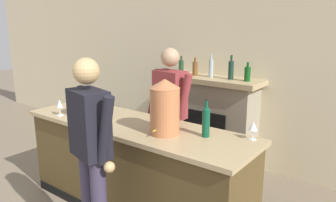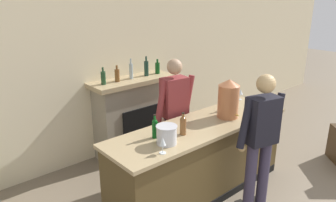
{
  "view_description": "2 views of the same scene",
  "coord_description": "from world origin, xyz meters",
  "px_view_note": "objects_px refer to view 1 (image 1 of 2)",
  "views": [
    {
      "loc": [
        2.03,
        0.08,
        2.0
      ],
      "look_at": [
        -0.13,
        2.92,
        1.14
      ],
      "focal_mm": 35.0,
      "sensor_mm": 36.0,
      "label": 1
    },
    {
      "loc": [
        -3.01,
        -0.19,
        2.58
      ],
      "look_at": [
        -0.32,
        2.92,
        1.19
      ],
      "focal_mm": 35.0,
      "sensor_mm": 36.0,
      "label": 2
    }
  ],
  "objects_px": {
    "wine_bottle_merlot_tall": "(206,120)",
    "wine_bottle_riesling_slim": "(94,101)",
    "wine_glass_front_right": "(60,104)",
    "fireplace_stone": "(211,120)",
    "potted_plant_corner": "(88,121)",
    "person_bartender": "(170,115)",
    "copper_dispenser": "(165,107)",
    "wine_glass_near_bucket": "(253,127)",
    "person_customer": "(92,152)",
    "wine_bottle_burgundy_dark": "(103,108)",
    "ice_bucket_steel": "(81,106)"
  },
  "relations": [
    {
      "from": "wine_bottle_merlot_tall",
      "to": "wine_bottle_riesling_slim",
      "type": "bearing_deg",
      "value": -178.72
    },
    {
      "from": "wine_glass_front_right",
      "to": "fireplace_stone",
      "type": "bearing_deg",
      "value": 63.97
    },
    {
      "from": "potted_plant_corner",
      "to": "person_bartender",
      "type": "relative_size",
      "value": 0.4
    },
    {
      "from": "copper_dispenser",
      "to": "wine_bottle_merlot_tall",
      "type": "bearing_deg",
      "value": 24.8
    },
    {
      "from": "person_bartender",
      "to": "wine_glass_near_bucket",
      "type": "distance_m",
      "value": 1.16
    },
    {
      "from": "wine_bottle_merlot_tall",
      "to": "wine_glass_near_bucket",
      "type": "xyz_separation_m",
      "value": [
        0.37,
        0.18,
        -0.03
      ]
    },
    {
      "from": "person_bartender",
      "to": "wine_bottle_riesling_slim",
      "type": "distance_m",
      "value": 0.89
    },
    {
      "from": "copper_dispenser",
      "to": "wine_glass_near_bucket",
      "type": "height_order",
      "value": "copper_dispenser"
    },
    {
      "from": "wine_glass_near_bucket",
      "to": "copper_dispenser",
      "type": "bearing_deg",
      "value": -154.42
    },
    {
      "from": "potted_plant_corner",
      "to": "wine_bottle_riesling_slim",
      "type": "relative_size",
      "value": 2.42
    },
    {
      "from": "fireplace_stone",
      "to": "person_customer",
      "type": "distance_m",
      "value": 2.31
    },
    {
      "from": "person_customer",
      "to": "wine_bottle_merlot_tall",
      "type": "relative_size",
      "value": 4.94
    },
    {
      "from": "person_bartender",
      "to": "wine_glass_near_bucket",
      "type": "relative_size",
      "value": 10.37
    },
    {
      "from": "fireplace_stone",
      "to": "person_customer",
      "type": "bearing_deg",
      "value": -85.49
    },
    {
      "from": "potted_plant_corner",
      "to": "wine_bottle_burgundy_dark",
      "type": "relative_size",
      "value": 2.51
    },
    {
      "from": "copper_dispenser",
      "to": "wine_glass_front_right",
      "type": "bearing_deg",
      "value": -170.4
    },
    {
      "from": "potted_plant_corner",
      "to": "wine_bottle_riesling_slim",
      "type": "distance_m",
      "value": 2.19
    },
    {
      "from": "wine_bottle_burgundy_dark",
      "to": "person_customer",
      "type": "bearing_deg",
      "value": -48.01
    },
    {
      "from": "wine_bottle_burgundy_dark",
      "to": "wine_bottle_merlot_tall",
      "type": "bearing_deg",
      "value": 8.61
    },
    {
      "from": "wine_bottle_riesling_slim",
      "to": "person_customer",
      "type": "bearing_deg",
      "value": -41.89
    },
    {
      "from": "fireplace_stone",
      "to": "wine_bottle_merlot_tall",
      "type": "bearing_deg",
      "value": -62.13
    },
    {
      "from": "wine_glass_near_bucket",
      "to": "wine_glass_front_right",
      "type": "bearing_deg",
      "value": -164.42
    },
    {
      "from": "wine_glass_front_right",
      "to": "ice_bucket_steel",
      "type": "bearing_deg",
      "value": 39.16
    },
    {
      "from": "fireplace_stone",
      "to": "potted_plant_corner",
      "type": "bearing_deg",
      "value": -172.83
    },
    {
      "from": "person_customer",
      "to": "copper_dispenser",
      "type": "height_order",
      "value": "person_customer"
    },
    {
      "from": "wine_bottle_riesling_slim",
      "to": "person_bartender",
      "type": "bearing_deg",
      "value": 33.28
    },
    {
      "from": "potted_plant_corner",
      "to": "copper_dispenser",
      "type": "distance_m",
      "value": 3.22
    },
    {
      "from": "person_bartender",
      "to": "wine_glass_near_bucket",
      "type": "bearing_deg",
      "value": -13.26
    },
    {
      "from": "potted_plant_corner",
      "to": "wine_bottle_riesling_slim",
      "type": "xyz_separation_m",
      "value": [
        1.64,
        -1.18,
        0.84
      ]
    },
    {
      "from": "fireplace_stone",
      "to": "wine_bottle_burgundy_dark",
      "type": "xyz_separation_m",
      "value": [
        -0.41,
        -1.62,
        0.46
      ]
    },
    {
      "from": "wine_bottle_riesling_slim",
      "to": "fireplace_stone",
      "type": "bearing_deg",
      "value": 64.16
    },
    {
      "from": "fireplace_stone",
      "to": "wine_bottle_merlot_tall",
      "type": "xyz_separation_m",
      "value": [
        0.76,
        -1.44,
        0.49
      ]
    },
    {
      "from": "wine_bottle_riesling_slim",
      "to": "wine_bottle_merlot_tall",
      "type": "bearing_deg",
      "value": 1.28
    },
    {
      "from": "fireplace_stone",
      "to": "person_bartender",
      "type": "relative_size",
      "value": 0.92
    },
    {
      "from": "wine_bottle_merlot_tall",
      "to": "person_bartender",
      "type": "bearing_deg",
      "value": 149.06
    },
    {
      "from": "wine_bottle_merlot_tall",
      "to": "potted_plant_corner",
      "type": "bearing_deg",
      "value": 159.8
    },
    {
      "from": "fireplace_stone",
      "to": "ice_bucket_steel",
      "type": "relative_size",
      "value": 6.68
    },
    {
      "from": "copper_dispenser",
      "to": "person_bartender",
      "type": "bearing_deg",
      "value": 123.42
    },
    {
      "from": "fireplace_stone",
      "to": "ice_bucket_steel",
      "type": "distance_m",
      "value": 1.88
    },
    {
      "from": "fireplace_stone",
      "to": "ice_bucket_steel",
      "type": "bearing_deg",
      "value": -112.98
    },
    {
      "from": "fireplace_stone",
      "to": "wine_bottle_burgundy_dark",
      "type": "height_order",
      "value": "fireplace_stone"
    },
    {
      "from": "potted_plant_corner",
      "to": "wine_bottle_merlot_tall",
      "type": "height_order",
      "value": "wine_bottle_merlot_tall"
    },
    {
      "from": "wine_bottle_merlot_tall",
      "to": "wine_glass_near_bucket",
      "type": "relative_size",
      "value": 2.11
    },
    {
      "from": "person_bartender",
      "to": "ice_bucket_steel",
      "type": "distance_m",
      "value": 1.01
    },
    {
      "from": "potted_plant_corner",
      "to": "wine_glass_front_right",
      "type": "relative_size",
      "value": 3.76
    },
    {
      "from": "copper_dispenser",
      "to": "wine_bottle_merlot_tall",
      "type": "xyz_separation_m",
      "value": [
        0.35,
        0.16,
        -0.11
      ]
    },
    {
      "from": "person_bartender",
      "to": "wine_bottle_burgundy_dark",
      "type": "height_order",
      "value": "person_bartender"
    },
    {
      "from": "person_customer",
      "to": "person_bartender",
      "type": "bearing_deg",
      "value": 97.24
    },
    {
      "from": "person_bartender",
      "to": "wine_bottle_merlot_tall",
      "type": "distance_m",
      "value": 0.89
    },
    {
      "from": "ice_bucket_steel",
      "to": "wine_bottle_burgundy_dark",
      "type": "height_order",
      "value": "wine_bottle_burgundy_dark"
    }
  ]
}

